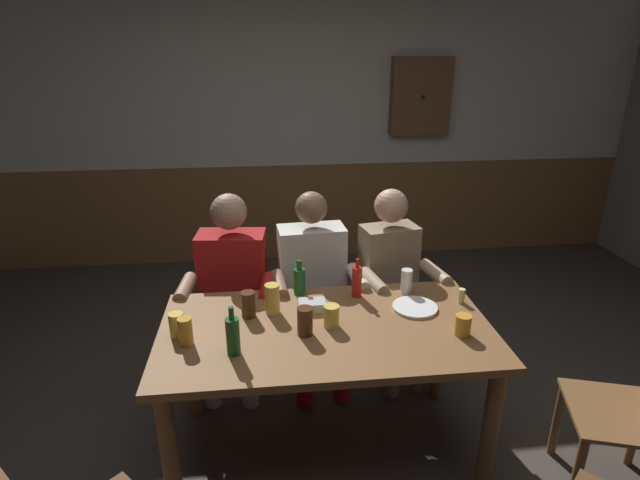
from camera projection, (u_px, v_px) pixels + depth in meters
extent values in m
plane|color=#423A33|center=(326.00, 451.00, 2.75)|extent=(8.02, 8.02, 0.00)
cube|color=beige|center=(290.00, 72.00, 4.64)|extent=(6.69, 0.12, 1.70)
cube|color=brown|center=(293.00, 211.00, 5.12)|extent=(6.69, 0.12, 0.96)
cube|color=brown|center=(326.00, 330.00, 2.52)|extent=(1.64, 0.88, 0.04)
cylinder|color=brown|center=(170.00, 456.00, 2.24)|extent=(0.08, 0.08, 0.71)
cylinder|color=brown|center=(490.00, 430.00, 2.40)|extent=(0.08, 0.08, 0.71)
cylinder|color=brown|center=(190.00, 362.00, 2.91)|extent=(0.08, 0.08, 0.71)
cylinder|color=brown|center=(440.00, 346.00, 3.06)|extent=(0.08, 0.08, 0.71)
cube|color=#AD1919|center=(233.00, 274.00, 3.15)|extent=(0.43, 0.26, 0.53)
sphere|color=#9E755B|center=(229.00, 212.00, 3.00)|extent=(0.22, 0.22, 0.22)
cylinder|color=silver|center=(251.00, 319.00, 3.11)|extent=(0.17, 0.39, 0.13)
cylinder|color=silver|center=(214.00, 320.00, 3.11)|extent=(0.17, 0.39, 0.13)
cylinder|color=silver|center=(249.00, 375.00, 3.03)|extent=(0.10, 0.10, 0.42)
cylinder|color=silver|center=(212.00, 375.00, 3.03)|extent=(0.10, 0.10, 0.42)
cylinder|color=#AD1919|center=(267.00, 288.00, 2.91)|extent=(0.11, 0.29, 0.08)
cylinder|color=#9E755B|center=(185.00, 288.00, 2.90)|extent=(0.11, 0.29, 0.08)
cube|color=silver|center=(312.00, 269.00, 3.20)|extent=(0.42, 0.25, 0.55)
sphere|color=brown|center=(311.00, 208.00, 3.05)|extent=(0.19, 0.19, 0.19)
cylinder|color=#AD1919|center=(334.00, 315.00, 3.17)|extent=(0.16, 0.44, 0.13)
cylinder|color=#AD1919|center=(299.00, 318.00, 3.12)|extent=(0.16, 0.44, 0.13)
cylinder|color=#AD1919|center=(341.00, 371.00, 3.07)|extent=(0.10, 0.10, 0.42)
cylinder|color=#AD1919|center=(305.00, 375.00, 3.03)|extent=(0.10, 0.10, 0.42)
cylinder|color=silver|center=(358.00, 278.00, 3.00)|extent=(0.10, 0.29, 0.08)
cylinder|color=brown|center=(279.00, 285.00, 2.92)|extent=(0.10, 0.29, 0.08)
cube|color=#997F60|center=(388.00, 266.00, 3.25)|extent=(0.38, 0.27, 0.54)
sphere|color=tan|center=(391.00, 206.00, 3.10)|extent=(0.21, 0.21, 0.21)
cylinder|color=#997F60|center=(409.00, 308.00, 3.25)|extent=(0.20, 0.40, 0.13)
cylinder|color=#997F60|center=(382.00, 313.00, 3.19)|extent=(0.20, 0.40, 0.13)
cylinder|color=#997F60|center=(420.00, 360.00, 3.17)|extent=(0.10, 0.10, 0.42)
cylinder|color=#997F60|center=(392.00, 366.00, 3.12)|extent=(0.10, 0.10, 0.42)
cylinder|color=tan|center=(435.00, 273.00, 3.08)|extent=(0.13, 0.29, 0.08)
cylinder|color=#997F60|center=(374.00, 282.00, 2.97)|extent=(0.13, 0.29, 0.08)
cube|color=brown|center=(618.00, 413.00, 2.37)|extent=(0.55, 0.55, 0.02)
cylinder|color=brown|center=(577.00, 476.00, 2.31)|extent=(0.04, 0.04, 0.44)
cylinder|color=brown|center=(557.00, 420.00, 2.66)|extent=(0.04, 0.04, 0.44)
cylinder|color=brown|center=(636.00, 430.00, 2.59)|extent=(0.04, 0.04, 0.44)
cylinder|color=#F9E08C|center=(461.00, 296.00, 2.73)|extent=(0.04, 0.04, 0.08)
cube|color=#B2B7BC|center=(312.00, 305.00, 2.66)|extent=(0.14, 0.10, 0.05)
cylinder|color=white|center=(415.00, 307.00, 2.68)|extent=(0.24, 0.24, 0.01)
cylinder|color=red|center=(357.00, 282.00, 2.78)|extent=(0.05, 0.05, 0.17)
cylinder|color=red|center=(357.00, 263.00, 2.74)|extent=(0.02, 0.02, 0.05)
cylinder|color=#195923|center=(299.00, 281.00, 2.81)|extent=(0.07, 0.07, 0.15)
cylinder|color=#195923|center=(299.00, 265.00, 2.78)|extent=(0.03, 0.03, 0.05)
cylinder|color=#195923|center=(233.00, 336.00, 2.26)|extent=(0.06, 0.06, 0.18)
cylinder|color=#195923|center=(231.00, 313.00, 2.22)|extent=(0.02, 0.02, 0.06)
cylinder|color=#4C2D19|center=(305.00, 321.00, 2.42)|extent=(0.08, 0.08, 0.14)
cylinder|color=gold|center=(186.00, 331.00, 2.34)|extent=(0.07, 0.07, 0.14)
cylinder|color=#4C2D19|center=(248.00, 304.00, 2.58)|extent=(0.07, 0.07, 0.14)
cylinder|color=white|center=(406.00, 281.00, 2.83)|extent=(0.06, 0.06, 0.14)
cylinder|color=#E5C64C|center=(331.00, 316.00, 2.49)|extent=(0.08, 0.08, 0.11)
cylinder|color=#E5C64C|center=(177.00, 325.00, 2.41)|extent=(0.07, 0.07, 0.12)
cylinder|color=gold|center=(463.00, 325.00, 2.42)|extent=(0.08, 0.08, 0.10)
cylinder|color=#E5C64C|center=(272.00, 299.00, 2.61)|extent=(0.08, 0.08, 0.16)
cube|color=brown|center=(421.00, 96.00, 4.72)|extent=(0.56, 0.12, 0.70)
sphere|color=black|center=(423.00, 97.00, 4.65)|extent=(0.03, 0.03, 0.03)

